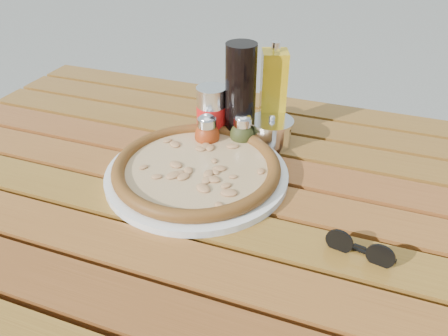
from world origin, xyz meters
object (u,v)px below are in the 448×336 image
(plate, at_px, (197,174))
(soda_can, at_px, (212,113))
(table, at_px, (221,217))
(pepper_shaker, at_px, (207,133))
(parmesan_tin, at_px, (271,132))
(sunglasses, at_px, (360,249))
(pizza, at_px, (197,167))
(dark_bottle, at_px, (240,94))
(oregano_shaker, at_px, (242,131))
(olive_oil_cruet, at_px, (273,92))

(plate, height_order, soda_can, soda_can)
(table, distance_m, pepper_shaker, 0.19)
(parmesan_tin, xyz_separation_m, sunglasses, (0.22, -0.29, -0.01))
(table, bearing_deg, pizza, 165.27)
(dark_bottle, bearing_deg, parmesan_tin, 3.90)
(dark_bottle, distance_m, soda_can, 0.08)
(parmesan_tin, bearing_deg, sunglasses, -52.81)
(oregano_shaker, distance_m, parmesan_tin, 0.07)
(table, xyz_separation_m, dark_bottle, (-0.02, 0.19, 0.19))
(dark_bottle, bearing_deg, plate, -100.28)
(pepper_shaker, bearing_deg, soda_can, 100.90)
(olive_oil_cruet, bearing_deg, pizza, -109.90)
(oregano_shaker, xyz_separation_m, soda_can, (-0.08, 0.02, 0.02))
(pepper_shaker, height_order, sunglasses, pepper_shaker)
(soda_can, height_order, sunglasses, soda_can)
(parmesan_tin, distance_m, sunglasses, 0.37)
(pepper_shaker, relative_size, oregano_shaker, 1.00)
(pepper_shaker, bearing_deg, plate, -78.57)
(oregano_shaker, xyz_separation_m, olive_oil_cruet, (0.04, 0.10, 0.06))
(soda_can, bearing_deg, olive_oil_cruet, 32.18)
(table, height_order, dark_bottle, dark_bottle)
(pepper_shaker, xyz_separation_m, oregano_shaker, (0.07, 0.03, 0.00))
(table, relative_size, parmesan_tin, 11.67)
(plate, distance_m, sunglasses, 0.34)
(table, xyz_separation_m, soda_can, (-0.09, 0.18, 0.13))
(pizza, relative_size, oregano_shaker, 4.59)
(pizza, distance_m, dark_bottle, 0.20)
(pizza, height_order, oregano_shaker, oregano_shaker)
(plate, bearing_deg, parmesan_tin, 59.98)
(parmesan_tin, bearing_deg, table, -103.84)
(soda_can, bearing_deg, parmesan_tin, 5.86)
(parmesan_tin, bearing_deg, plate, -120.02)
(olive_oil_cruet, bearing_deg, pepper_shaker, -130.54)
(oregano_shaker, bearing_deg, dark_bottle, 118.13)
(parmesan_tin, bearing_deg, dark_bottle, -176.10)
(pepper_shaker, relative_size, sunglasses, 0.74)
(oregano_shaker, relative_size, sunglasses, 0.74)
(oregano_shaker, height_order, parmesan_tin, oregano_shaker)
(plate, xyz_separation_m, olive_oil_cruet, (0.09, 0.24, 0.09))
(table, relative_size, sunglasses, 12.58)
(plate, relative_size, sunglasses, 3.24)
(plate, bearing_deg, olive_oil_cruet, 70.10)
(pepper_shaker, height_order, soda_can, soda_can)
(plate, relative_size, pizza, 0.96)
(table, distance_m, parmesan_tin, 0.22)
(plate, relative_size, parmesan_tin, 3.00)
(olive_oil_cruet, bearing_deg, soda_can, -147.82)
(olive_oil_cruet, relative_size, sunglasses, 1.89)
(pizza, xyz_separation_m, olive_oil_cruet, (0.09, 0.24, 0.07))
(table, height_order, parmesan_tin, parmesan_tin)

